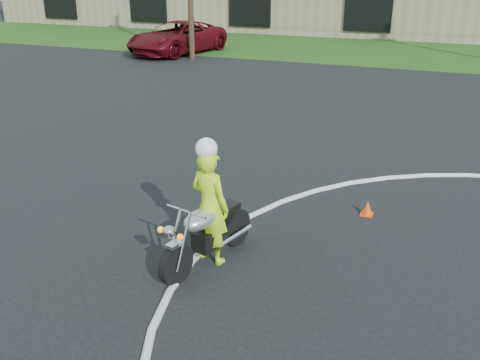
% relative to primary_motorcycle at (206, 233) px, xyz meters
% --- Properties ---
extents(primary_motorcycle, '(0.94, 2.13, 1.14)m').
position_rel_primary_motorcycle_xyz_m(primary_motorcycle, '(0.00, 0.00, 0.00)').
color(primary_motorcycle, black).
rests_on(primary_motorcycle, ground).
extents(rider_primary_grp, '(0.79, 0.62, 2.12)m').
position_rel_primary_motorcycle_xyz_m(rider_primary_grp, '(0.01, 0.14, 0.47)').
color(rider_primary_grp, '#C5FF1A').
rests_on(rider_primary_grp, ground).
extents(pickup_grp, '(4.00, 6.50, 1.68)m').
position_rel_primary_motorcycle_xyz_m(pickup_grp, '(-10.82, 19.39, 0.29)').
color(pickup_grp, '#580A12').
rests_on(pickup_grp, ground).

